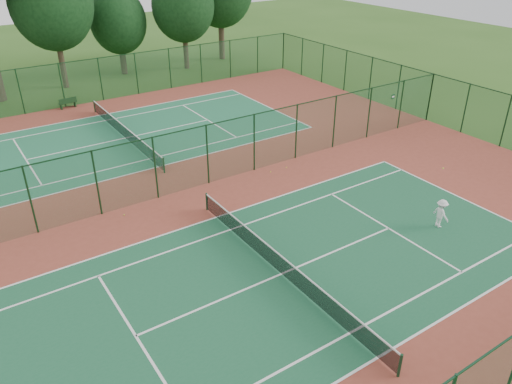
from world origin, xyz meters
TOP-DOWN VIEW (x-y plane):
  - ground at (0.00, 0.00)m, footprint 120.00×120.00m
  - red_pad at (0.00, 0.00)m, footprint 40.00×36.00m
  - court_near at (0.00, -9.00)m, footprint 23.77×10.97m
  - court_far at (0.00, 9.00)m, footprint 23.77×10.97m
  - fence_north at (0.00, 18.00)m, footprint 40.00×0.09m
  - fence_east at (20.00, 0.00)m, footprint 0.09×36.00m
  - fence_divider at (0.00, 0.00)m, footprint 40.00×0.09m
  - tennis_net_near at (0.00, -9.00)m, footprint 0.10×12.90m
  - tennis_net_far at (0.00, 9.00)m, footprint 0.10×12.90m
  - player_near at (8.54, -10.21)m, footprint 0.67×1.00m
  - bench at (-1.44, 17.53)m, footprint 1.41×0.52m
  - stray_ball_a at (6.35, -0.87)m, footprint 0.07×0.07m
  - stray_ball_b at (5.22, -0.83)m, footprint 0.06×0.06m
  - stray_ball_c at (-3.74, -0.78)m, footprint 0.06×0.06m
  - evergreen_row at (0.50, 24.25)m, footprint 39.00×5.00m

SIDE VIEW (x-z plane):
  - ground at x=0.00m, z-range 0.00..0.00m
  - evergreen_row at x=0.50m, z-range -6.00..6.00m
  - red_pad at x=0.00m, z-range 0.00..0.01m
  - court_near at x=0.00m, z-range 0.01..0.02m
  - court_far at x=0.00m, z-range 0.01..0.02m
  - stray_ball_c at x=-3.74m, z-range 0.01..0.07m
  - stray_ball_b at x=5.22m, z-range 0.01..0.07m
  - stray_ball_a at x=6.35m, z-range 0.01..0.08m
  - bench at x=-1.44m, z-range 0.02..0.88m
  - tennis_net_near at x=0.00m, z-range 0.06..1.03m
  - tennis_net_far at x=0.00m, z-range 0.06..1.03m
  - player_near at x=8.54m, z-range 0.02..1.47m
  - fence_east at x=20.00m, z-range 0.01..3.51m
  - fence_north at x=0.00m, z-range 0.01..3.51m
  - fence_divider at x=0.00m, z-range 0.01..3.51m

